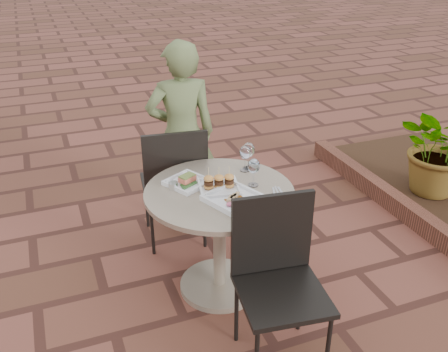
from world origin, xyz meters
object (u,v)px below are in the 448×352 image
object	(u,v)px
cafe_table	(219,225)
diner	(182,135)
plate_salmon	(187,182)
chair_near	(277,268)
plate_sliders	(219,185)
chair_far	(175,178)
plate_tuna	(233,198)

from	to	relation	value
cafe_table	diner	size ratio (longest dim) A/B	0.63
cafe_table	plate_salmon	size ratio (longest dim) A/B	2.97
chair_near	plate_sliders	distance (m)	0.64
chair_far	plate_salmon	size ratio (longest dim) A/B	3.06
chair_near	diner	bearing A→B (deg)	99.30
diner	plate_tuna	size ratio (longest dim) A/B	3.96
plate_sliders	chair_far	bearing A→B (deg)	101.19
chair_near	plate_tuna	size ratio (longest dim) A/B	2.56
cafe_table	chair_far	size ratio (longest dim) A/B	0.97
diner	plate_salmon	size ratio (longest dim) A/B	4.74
diner	plate_sliders	distance (m)	0.94
chair_near	diner	xyz separation A→B (m)	(-0.05, 1.53, 0.17)
cafe_table	plate_salmon	bearing A→B (deg)	137.50
cafe_table	plate_sliders	xyz separation A→B (m)	(0.00, 0.01, 0.28)
cafe_table	plate_sliders	distance (m)	0.28
diner	cafe_table	bearing A→B (deg)	93.67
plate_salmon	chair_near	bearing A→B (deg)	-70.86
chair_far	plate_salmon	world-z (taller)	chair_far
plate_sliders	plate_tuna	size ratio (longest dim) A/B	0.77
plate_sliders	plate_tuna	distance (m)	0.16
chair_near	plate_sliders	world-z (taller)	chair_near
plate_tuna	diner	bearing A→B (deg)	89.19
cafe_table	plate_salmon	xyz separation A→B (m)	(-0.15, 0.14, 0.26)
diner	plate_salmon	bearing A→B (deg)	82.39
plate_sliders	plate_tuna	bearing A→B (deg)	-78.67
chair_far	diner	world-z (taller)	diner
diner	plate_tuna	world-z (taller)	diner
plate_sliders	diner	bearing A→B (deg)	87.17
chair_far	plate_tuna	bearing A→B (deg)	108.32
plate_salmon	plate_tuna	bearing A→B (deg)	-57.13
diner	plate_tuna	xyz separation A→B (m)	(-0.02, -1.09, 0.03)
plate_salmon	plate_sliders	world-z (taller)	plate_sliders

